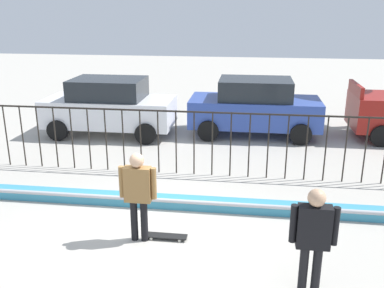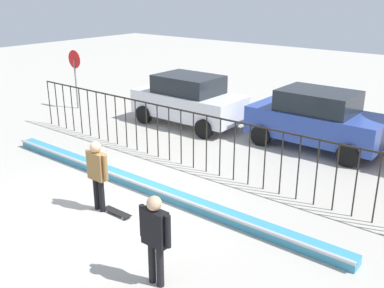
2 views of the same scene
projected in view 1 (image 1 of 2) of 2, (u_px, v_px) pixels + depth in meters
ground_plane at (150, 230)px, 8.45m from camera, size 60.00×60.00×0.00m
bowl_coping_ledge at (161, 201)px, 9.41m from camera, size 11.00×0.40×0.27m
perimeter_fence at (176, 135)px, 10.99m from camera, size 14.04×0.04×1.68m
skateboarder at (138, 189)px, 7.78m from camera, size 0.69×0.26×1.72m
skateboard at (166, 236)px, 8.10m from camera, size 0.80×0.20×0.07m
camera_operator at (313, 233)px, 6.27m from camera, size 0.70×0.26×1.73m
parked_car_white at (109, 106)px, 14.46m from camera, size 4.30×2.12×1.90m
parked_car_blue at (255, 107)px, 14.40m from camera, size 4.30×2.12×1.90m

